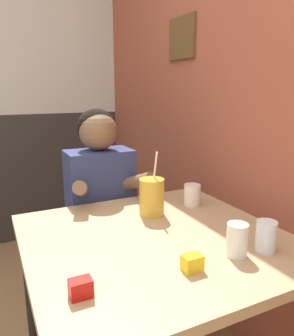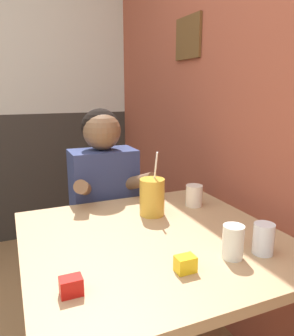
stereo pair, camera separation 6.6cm
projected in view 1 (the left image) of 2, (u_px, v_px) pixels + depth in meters
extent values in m
cube|color=#9E4C38|center=(184.00, 81.00, 2.01)|extent=(0.06, 4.26, 2.70)
cube|color=brown|center=(182.00, 38.00, 1.91)|extent=(0.02, 0.27, 0.24)
cube|color=tan|center=(157.00, 241.00, 1.23)|extent=(0.94, 0.92, 0.04)
cylinder|color=black|center=(30.00, 299.00, 1.50)|extent=(0.04, 0.04, 0.73)
cylinder|color=black|center=(189.00, 258.00, 1.87)|extent=(0.04, 0.04, 0.73)
cube|color=navy|center=(103.00, 283.00, 1.87)|extent=(0.31, 0.20, 0.45)
cube|color=navy|center=(100.00, 200.00, 1.75)|extent=(0.34, 0.20, 0.54)
sphere|color=black|center=(96.00, 128.00, 1.68)|extent=(0.20, 0.20, 0.20)
sphere|color=brown|center=(98.00, 131.00, 1.66)|extent=(0.20, 0.20, 0.20)
cylinder|color=brown|center=(81.00, 189.00, 1.54)|extent=(0.14, 0.27, 0.15)
cylinder|color=brown|center=(134.00, 182.00, 1.66)|extent=(0.14, 0.27, 0.15)
cylinder|color=gold|center=(152.00, 197.00, 1.42)|extent=(0.11, 0.11, 0.16)
cylinder|color=white|center=(155.00, 167.00, 1.39)|extent=(0.01, 0.04, 0.14)
cylinder|color=silver|center=(266.00, 236.00, 1.10)|extent=(0.07, 0.07, 0.11)
cylinder|color=silver|center=(237.00, 240.00, 1.07)|extent=(0.07, 0.07, 0.11)
cylinder|color=silver|center=(192.00, 195.00, 1.54)|extent=(0.08, 0.08, 0.10)
cube|color=#B7140F|center=(81.00, 288.00, 0.86)|extent=(0.06, 0.04, 0.05)
cube|color=yellow|center=(192.00, 263.00, 0.99)|extent=(0.06, 0.04, 0.05)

